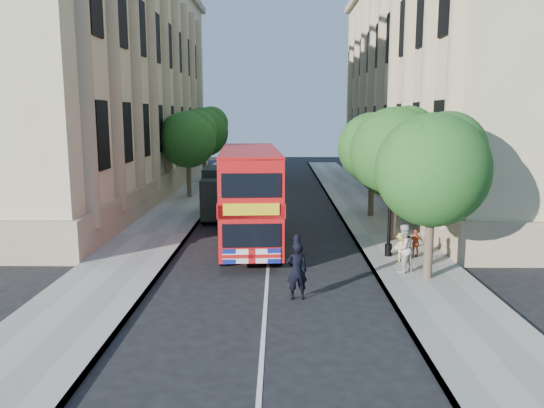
{
  "coord_description": "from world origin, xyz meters",
  "views": [
    {
      "loc": [
        0.41,
        -15.53,
        5.94
      ],
      "look_at": [
        0.14,
        6.03,
        2.3
      ],
      "focal_mm": 35.0,
      "sensor_mm": 36.0,
      "label": 1
    }
  ],
  "objects_px": {
    "double_decker_bus": "(250,194)",
    "woman_pedestrian": "(403,248)",
    "police_constable": "(297,271)",
    "lamp_post": "(390,199)",
    "box_van": "(221,194)"
  },
  "relations": [
    {
      "from": "double_decker_bus",
      "to": "police_constable",
      "type": "distance_m",
      "value": 7.64
    },
    {
      "from": "box_van",
      "to": "double_decker_bus",
      "type": "bearing_deg",
      "value": -76.0
    },
    {
      "from": "lamp_post",
      "to": "double_decker_bus",
      "type": "bearing_deg",
      "value": 159.09
    },
    {
      "from": "lamp_post",
      "to": "box_van",
      "type": "distance_m",
      "value": 11.74
    },
    {
      "from": "box_van",
      "to": "police_constable",
      "type": "relative_size",
      "value": 2.72
    },
    {
      "from": "police_constable",
      "to": "woman_pedestrian",
      "type": "bearing_deg",
      "value": -154.6
    },
    {
      "from": "double_decker_bus",
      "to": "box_van",
      "type": "xyz_separation_m",
      "value": [
        -1.99,
        6.37,
        -0.98
      ]
    },
    {
      "from": "double_decker_bus",
      "to": "police_constable",
      "type": "height_order",
      "value": "double_decker_bus"
    },
    {
      "from": "double_decker_bus",
      "to": "box_van",
      "type": "relative_size",
      "value": 1.84
    },
    {
      "from": "double_decker_bus",
      "to": "woman_pedestrian",
      "type": "bearing_deg",
      "value": -41.29
    },
    {
      "from": "lamp_post",
      "to": "police_constable",
      "type": "bearing_deg",
      "value": -128.62
    },
    {
      "from": "lamp_post",
      "to": "box_van",
      "type": "height_order",
      "value": "lamp_post"
    },
    {
      "from": "lamp_post",
      "to": "woman_pedestrian",
      "type": "height_order",
      "value": "lamp_post"
    },
    {
      "from": "police_constable",
      "to": "double_decker_bus",
      "type": "bearing_deg",
      "value": -83.44
    },
    {
      "from": "lamp_post",
      "to": "police_constable",
      "type": "distance_m",
      "value": 6.59
    }
  ]
}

